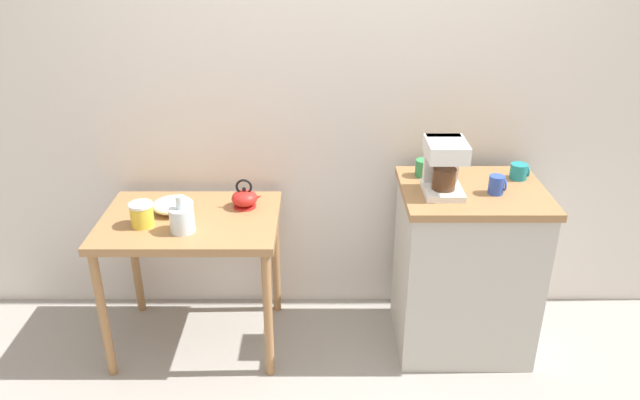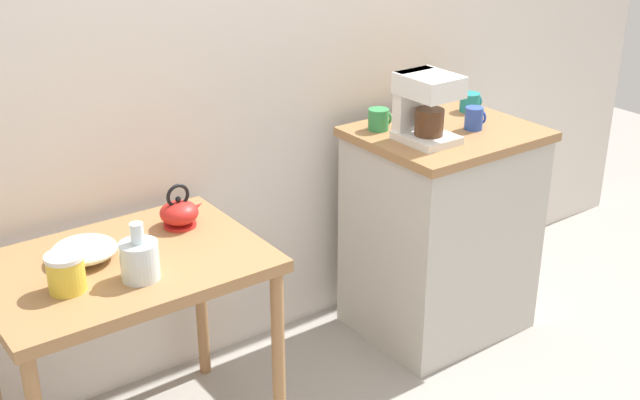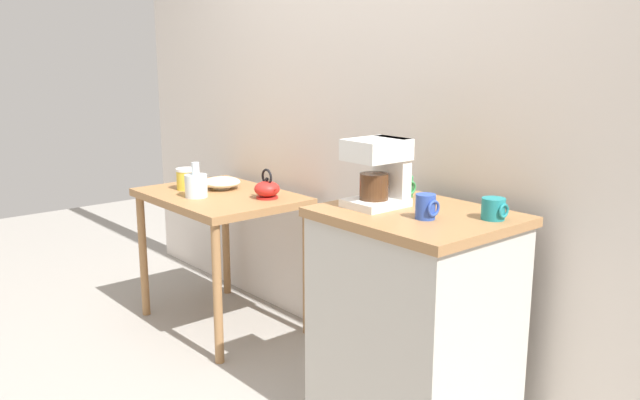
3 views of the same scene
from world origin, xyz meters
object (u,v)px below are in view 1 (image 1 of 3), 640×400
object	(u,v)px
mug_tall_green	(423,168)
teakettle	(244,198)
mug_blue	(495,184)
coffee_maker	(443,164)
bowl_stoneware	(171,205)
mug_dark_teal	(518,171)
canister_enamel	(140,215)
glass_carafe_vase	(181,219)

from	to	relation	value
mug_tall_green	teakettle	bearing A→B (deg)	-177.37
mug_blue	coffee_maker	bearing A→B (deg)	175.82
bowl_stoneware	teakettle	world-z (taller)	teakettle
mug_blue	mug_dark_teal	distance (m)	0.24
teakettle	mug_tall_green	world-z (taller)	mug_tall_green
teakettle	canister_enamel	xyz separation A→B (m)	(-0.47, -0.20, 0.01)
bowl_stoneware	teakettle	xyz separation A→B (m)	(0.36, 0.05, 0.01)
glass_carafe_vase	coffee_maker	size ratio (longest dim) A/B	0.70
coffee_maker	mug_blue	world-z (taller)	coffee_maker
mug_blue	canister_enamel	bearing A→B (deg)	-178.92
bowl_stoneware	glass_carafe_vase	size ratio (longest dim) A/B	1.13
coffee_maker	mug_dark_teal	world-z (taller)	coffee_maker
teakettle	coffee_maker	size ratio (longest dim) A/B	0.62
glass_carafe_vase	mug_blue	size ratio (longest dim) A/B	2.03
bowl_stoneware	glass_carafe_vase	world-z (taller)	glass_carafe_vase
coffee_maker	mug_tall_green	xyz separation A→B (m)	(-0.06, 0.19, -0.10)
teakettle	mug_tall_green	xyz separation A→B (m)	(0.90, 0.04, 0.15)
canister_enamel	mug_dark_teal	xyz separation A→B (m)	(1.83, 0.21, 0.13)
coffee_maker	teakettle	bearing A→B (deg)	170.94
mug_tall_green	canister_enamel	bearing A→B (deg)	-169.88
teakettle	canister_enamel	distance (m)	0.51
mug_tall_green	glass_carafe_vase	bearing A→B (deg)	-165.47
bowl_stoneware	mug_tall_green	bearing A→B (deg)	4.17
teakettle	mug_dark_teal	distance (m)	1.37
bowl_stoneware	mug_dark_teal	bearing A→B (deg)	1.83
glass_carafe_vase	mug_dark_teal	xyz separation A→B (m)	(1.63, 0.26, 0.13)
bowl_stoneware	mug_blue	bearing A→B (deg)	-4.41
mug_dark_teal	mug_tall_green	bearing A→B (deg)	175.53
teakettle	mug_dark_teal	bearing A→B (deg)	0.20
teakettle	mug_blue	xyz separation A→B (m)	(1.21, -0.17, 0.15)
bowl_stoneware	canister_enamel	world-z (taller)	canister_enamel
coffee_maker	mug_dark_teal	distance (m)	0.45
glass_carafe_vase	coffee_maker	xyz separation A→B (m)	(1.22, 0.11, 0.23)
glass_carafe_vase	coffee_maker	distance (m)	1.24
teakettle	canister_enamel	world-z (taller)	teakettle
teakettle	mug_tall_green	distance (m)	0.91
glass_carafe_vase	mug_tall_green	xyz separation A→B (m)	(1.16, 0.30, 0.13)
glass_carafe_vase	mug_dark_teal	distance (m)	1.65
glass_carafe_vase	mug_dark_teal	world-z (taller)	mug_dark_teal
teakettle	bowl_stoneware	bearing A→B (deg)	-171.97
canister_enamel	coffee_maker	bearing A→B (deg)	2.02
mug_blue	mug_dark_teal	bearing A→B (deg)	47.98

